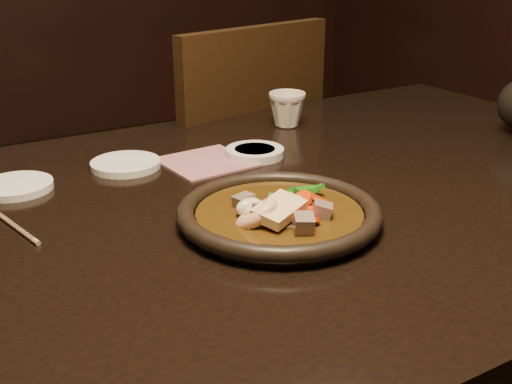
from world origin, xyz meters
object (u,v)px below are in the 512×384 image
plate (279,214)px  tea_cup (287,108)px  table (241,249)px  chair (221,195)px

plate → tea_cup: (0.27, 0.39, 0.02)m
table → chair: (0.27, 0.57, -0.17)m
table → plate: (0.01, -0.09, 0.09)m
table → chair: chair is taller
plate → tea_cup: tea_cup is taller
table → tea_cup: 0.42m
tea_cup → table: bearing=-133.1°
table → chair: size_ratio=1.72×
tea_cup → chair: bearing=91.7°
table → tea_cup: tea_cup is taller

